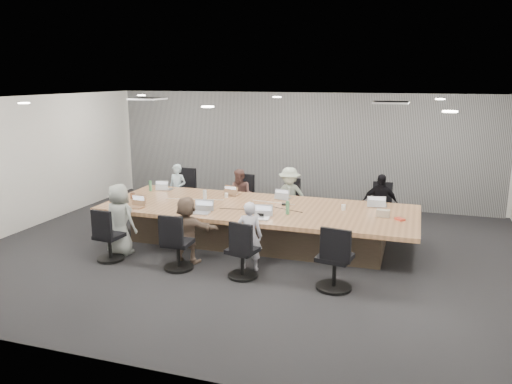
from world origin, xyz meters
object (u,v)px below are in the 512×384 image
(laptop_1, at_px, (232,194))
(person_2, at_px, (289,197))
(person_0, at_px, (178,190))
(laptop_3, at_px, (378,205))
(chair_4, at_px, (109,240))
(stapler, at_px, (260,215))
(laptop_2, at_px, (283,198))
(bottle_green_right, at_px, (288,208))
(chair_2, at_px, (293,206))
(bottle_clear, at_px, (205,196))
(canvas_bag, at_px, (383,213))
(laptop_0, at_px, (166,189))
(person_4, at_px, (120,219))
(person_6, at_px, (249,236))
(person_3, at_px, (380,204))
(person_5, at_px, (187,230))
(chair_5, at_px, (178,247))
(chair_3, at_px, (380,211))
(person_1, at_px, (241,195))
(bottle_green_left, at_px, (150,186))
(snack_packet, at_px, (400,219))
(conference_table, at_px, (258,223))
(mug_brown, at_px, (133,195))
(laptop_5, at_px, (200,213))
(laptop_4, at_px, (136,207))
(chair_0, at_px, (184,194))
(chair_1, at_px, (246,201))
(laptop_6, at_px, (259,218))
(chair_6, at_px, (243,255))
(chair_7, at_px, (335,263))

(laptop_1, height_order, person_2, person_2)
(person_0, distance_m, laptop_3, 4.63)
(chair_4, distance_m, stapler, 2.69)
(laptop_2, height_order, bottle_green_right, bottle_green_right)
(bottle_green_right, bearing_deg, chair_2, 100.94)
(bottle_clear, bearing_deg, canvas_bag, 0.23)
(laptop_0, bearing_deg, person_4, 87.45)
(laptop_2, bearing_deg, person_6, 97.42)
(person_3, xyz_separation_m, person_5, (-3.05, -2.70, -0.04))
(laptop_1, bearing_deg, chair_5, 103.51)
(chair_3, height_order, person_1, person_1)
(person_3, relative_size, person_6, 1.07)
(person_5, bearing_deg, bottle_green_left, -44.90)
(chair_2, relative_size, snack_packet, 4.35)
(conference_table, bearing_deg, person_2, 77.94)
(person_6, height_order, mug_brown, person_6)
(person_0, bearing_deg, snack_packet, -11.67)
(laptop_3, xyz_separation_m, mug_brown, (-4.85, -0.96, 0.05))
(person_0, xyz_separation_m, bottle_clear, (1.29, -1.34, 0.25))
(chair_2, relative_size, person_0, 0.59)
(person_4, bearing_deg, laptop_0, -75.54)
(canvas_bag, bearing_deg, person_3, 96.65)
(laptop_5, bearing_deg, laptop_4, 173.19)
(laptop_5, distance_m, mug_brown, 1.91)
(chair_0, height_order, person_1, person_1)
(chair_3, bearing_deg, chair_1, -2.45)
(conference_table, xyz_separation_m, laptop_5, (-0.86, -0.80, 0.35))
(stapler, xyz_separation_m, snack_packet, (2.40, 0.53, -0.01))
(chair_2, height_order, laptop_6, laptop_6)
(conference_table, xyz_separation_m, laptop_6, (0.29, -0.80, 0.35))
(chair_4, xyz_separation_m, chair_6, (2.49, 0.00, 0.01))
(chair_3, bearing_deg, chair_7, 80.54)
(person_5, xyz_separation_m, bottle_clear, (-0.26, 1.36, 0.27))
(conference_table, bearing_deg, chair_6, -80.21)
(laptop_6, bearing_deg, chair_0, 130.46)
(person_1, distance_m, bottle_green_left, 2.00)
(laptop_3, distance_m, person_6, 2.88)
(stapler, bearing_deg, laptop_6, -66.95)
(laptop_5, height_order, bottle_green_left, bottle_green_left)
(chair_0, xyz_separation_m, chair_3, (4.60, 0.00, -0.04))
(laptop_3, distance_m, mug_brown, 4.94)
(person_0, xyz_separation_m, laptop_2, (2.69, -0.55, 0.14))
(chair_6, relative_size, person_6, 0.64)
(person_3, xyz_separation_m, snack_packet, (0.45, -1.47, 0.13))
(conference_table, relative_size, laptop_0, 20.84)
(chair_7, height_order, person_6, person_6)
(laptop_4, bearing_deg, bottle_green_right, 12.35)
(laptop_1, relative_size, person_6, 0.27)
(bottle_green_left, distance_m, bottle_clear, 1.63)
(laptop_3, relative_size, snack_packet, 2.11)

